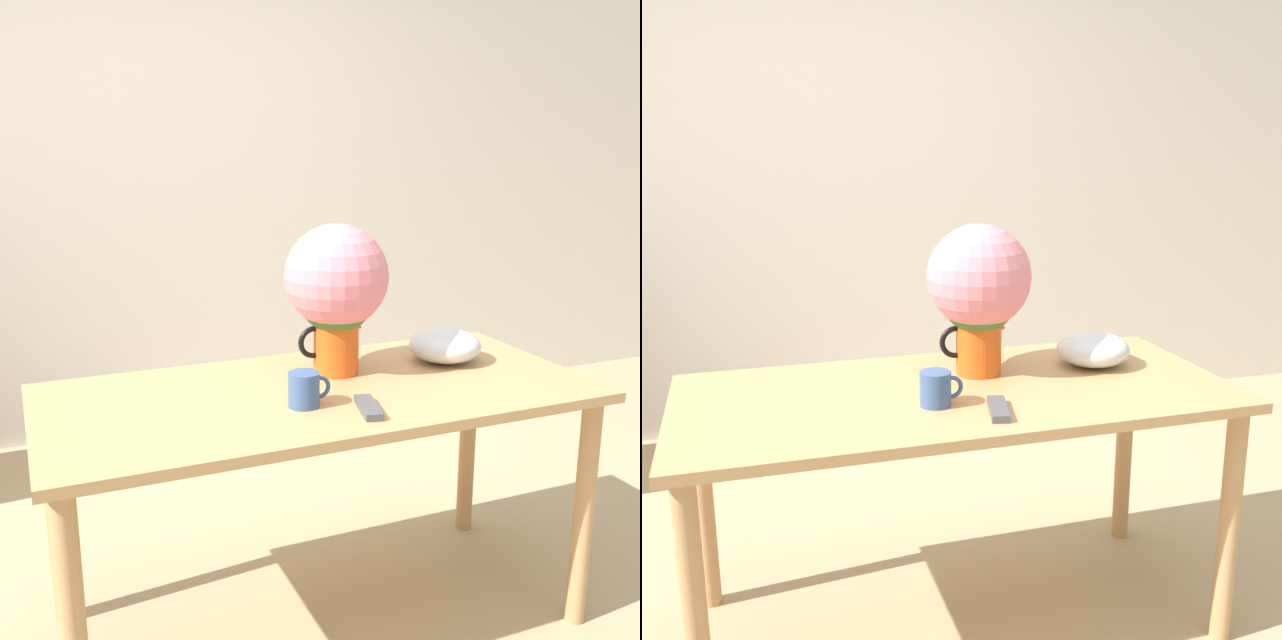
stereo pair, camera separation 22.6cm
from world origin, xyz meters
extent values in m
cube|color=silver|center=(0.00, 1.95, 1.30)|extent=(8.00, 0.05, 2.60)
cube|color=tan|center=(0.19, 0.11, 0.75)|extent=(1.60, 0.74, 0.03)
cylinder|color=tan|center=(-0.55, -0.20, 0.37)|extent=(0.06, 0.06, 0.74)
cylinder|color=tan|center=(0.93, -0.20, 0.37)|extent=(0.06, 0.06, 0.74)
cylinder|color=tan|center=(-0.55, 0.42, 0.37)|extent=(0.06, 0.06, 0.74)
cylinder|color=tan|center=(0.93, 0.42, 0.37)|extent=(0.06, 0.06, 0.74)
cylinder|color=#E05619|center=(0.30, 0.23, 0.86)|extent=(0.14, 0.14, 0.19)
cone|color=#E05619|center=(0.36, 0.23, 0.93)|extent=(0.05, 0.05, 0.05)
torus|color=black|center=(0.22, 0.23, 0.87)|extent=(0.10, 0.02, 0.10)
sphere|color=#3D7033|center=(0.30, 0.23, 1.01)|extent=(0.24, 0.24, 0.24)
sphere|color=pink|center=(0.30, 0.23, 1.07)|extent=(0.32, 0.32, 0.32)
cylinder|color=#385689|center=(0.09, -0.01, 0.81)|extent=(0.09, 0.09, 0.10)
torus|color=#385689|center=(0.14, -0.01, 0.81)|extent=(0.07, 0.01, 0.07)
ellipsoid|color=silver|center=(0.67, 0.21, 0.82)|extent=(0.23, 0.23, 0.11)
cube|color=#4C4C51|center=(0.24, -0.11, 0.78)|extent=(0.08, 0.17, 0.02)
camera|label=1|loc=(-0.61, -1.79, 1.48)|focal=42.00mm
camera|label=2|loc=(-0.39, -1.87, 1.48)|focal=42.00mm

